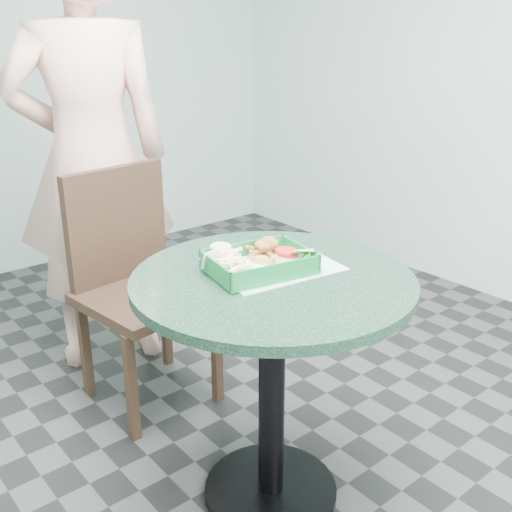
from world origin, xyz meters
TOP-DOWN VIEW (x-y plane):
  - floor at (0.00, 0.00)m, footprint 4.00×5.00m
  - cafe_table at (0.00, 0.00)m, footprint 0.81×0.81m
  - dining_chair at (-0.01, 0.81)m, footprint 0.45×0.45m
  - diner_person at (0.02, 1.17)m, footprint 0.95×0.78m
  - placemat at (0.05, 0.05)m, footprint 0.40×0.32m
  - food_basket at (-0.01, 0.05)m, footprint 0.29×0.21m
  - crab_sandwich at (0.04, 0.10)m, footprint 0.11×0.11m
  - fries_pile at (-0.08, 0.10)m, footprint 0.16×0.16m
  - sauce_ramekin at (-0.09, 0.14)m, footprint 0.06×0.06m
  - garnish_cup at (0.08, 0.02)m, footprint 0.11×0.11m

SIDE VIEW (x-z plane):
  - floor at x=0.00m, z-range -0.01..0.01m
  - dining_chair at x=-0.01m, z-range 0.07..1.00m
  - cafe_table at x=0.00m, z-range 0.21..0.96m
  - placemat at x=0.05m, z-range 0.75..0.75m
  - food_basket at x=-0.01m, z-range 0.74..0.80m
  - fries_pile at x=-0.08m, z-range 0.77..0.81m
  - garnish_cup at x=0.08m, z-range 0.77..0.81m
  - crab_sandwich at x=0.04m, z-range 0.76..0.83m
  - sauce_ramekin at x=-0.09m, z-range 0.78..0.82m
  - diner_person at x=0.02m, z-range 0.00..2.25m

